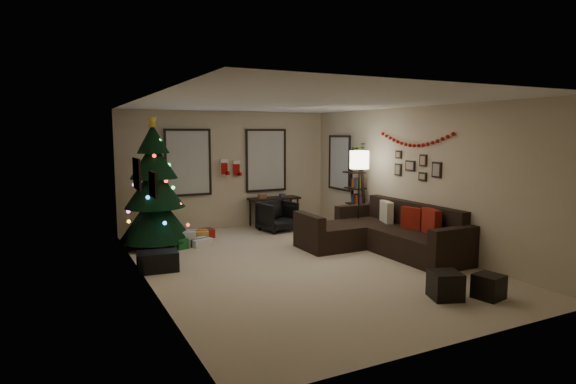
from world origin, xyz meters
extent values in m
plane|color=beige|center=(0.00, 0.00, 0.00)|extent=(7.00, 7.00, 0.00)
plane|color=white|center=(0.00, 0.00, 2.70)|extent=(7.00, 7.00, 0.00)
plane|color=beige|center=(0.00, 3.50, 1.35)|extent=(5.00, 0.00, 5.00)
plane|color=beige|center=(0.00, -3.50, 1.35)|extent=(5.00, 0.00, 5.00)
plane|color=beige|center=(-2.50, 0.00, 1.35)|extent=(0.00, 7.00, 7.00)
plane|color=beige|center=(2.50, 0.00, 1.35)|extent=(0.00, 7.00, 7.00)
cube|color=#728CB2|center=(-0.95, 3.47, 1.55)|extent=(0.94, 0.02, 1.35)
cube|color=beige|center=(-0.95, 3.47, 1.55)|extent=(0.94, 0.03, 1.35)
cube|color=#728CB2|center=(0.95, 3.47, 1.55)|extent=(0.94, 0.02, 1.35)
cube|color=beige|center=(0.95, 3.47, 1.55)|extent=(0.94, 0.03, 1.35)
cube|color=#728CB2|center=(2.47, 2.55, 1.50)|extent=(0.05, 0.27, 1.17)
cube|color=beige|center=(2.47, 2.55, 1.50)|extent=(0.05, 0.45, 1.17)
cylinder|color=black|center=(-1.91, 2.36, 0.15)|extent=(0.10, 0.10, 0.31)
cone|color=black|center=(-1.91, 2.36, 0.61)|extent=(1.39, 1.39, 0.97)
cone|color=black|center=(-1.91, 2.36, 1.18)|extent=(1.15, 1.15, 0.82)
cone|color=black|center=(-1.91, 2.36, 1.69)|extent=(0.90, 0.90, 0.72)
cone|color=black|center=(-1.91, 2.36, 2.10)|extent=(0.61, 0.61, 0.56)
cylinder|color=maroon|center=(-1.91, 2.36, 0.02)|extent=(1.13, 1.13, 0.04)
cube|color=gold|center=(-1.05, 2.35, 0.11)|extent=(0.35, 0.28, 0.22)
cube|color=silver|center=(-1.35, 2.05, 0.15)|extent=(0.28, 0.25, 0.30)
cube|color=maroon|center=(-0.80, 2.65, 0.09)|extent=(0.25, 0.30, 0.18)
cube|color=navy|center=(-1.95, 2.10, 0.12)|extent=(0.30, 0.22, 0.25)
cube|color=#14591E|center=(-1.55, 1.90, 0.10)|extent=(0.22, 0.22, 0.20)
cube|color=gold|center=(-2.05, 2.55, 0.14)|extent=(0.26, 0.26, 0.28)
cube|color=silver|center=(-1.15, 1.95, 0.07)|extent=(0.40, 0.30, 0.15)
cube|color=maroon|center=(-1.49, 2.11, 0.12)|extent=(0.36, 0.29, 0.24)
cube|color=navy|center=(-1.95, 2.74, 0.14)|extent=(0.35, 0.31, 0.29)
cube|color=black|center=(2.03, -0.13, 0.22)|extent=(0.95, 2.53, 0.44)
cube|color=black|center=(2.40, -0.13, 0.67)|extent=(0.20, 2.53, 0.46)
cube|color=black|center=(2.03, -1.50, 0.35)|extent=(0.95, 0.20, 0.70)
cube|color=black|center=(2.03, 1.23, 0.35)|extent=(0.95, 0.20, 0.70)
cube|color=black|center=(1.11, 0.66, 0.22)|extent=(0.90, 0.95, 0.44)
cube|color=black|center=(0.57, 0.66, 0.35)|extent=(0.18, 0.95, 0.70)
cube|color=maroon|center=(2.21, -0.80, 0.64)|extent=(0.27, 0.51, 0.49)
cube|color=maroon|center=(2.21, -0.30, 0.64)|extent=(0.23, 0.42, 0.41)
cube|color=beige|center=(2.21, 0.44, 0.63)|extent=(0.28, 0.48, 0.46)
cube|color=black|center=(0.93, -2.43, 0.18)|extent=(0.50, 0.50, 0.37)
cube|color=black|center=(1.46, -2.68, 0.16)|extent=(0.40, 0.40, 0.33)
cube|color=black|center=(1.05, 3.22, 0.65)|extent=(1.24, 0.44, 0.04)
cylinder|color=black|center=(0.50, 3.04, 0.31)|extent=(0.04, 0.04, 0.62)
cylinder|color=black|center=(0.50, 3.40, 0.31)|extent=(0.04, 0.04, 0.62)
cylinder|color=black|center=(1.59, 3.04, 0.31)|extent=(0.04, 0.04, 0.62)
cylinder|color=black|center=(1.59, 3.40, 0.31)|extent=(0.04, 0.04, 0.62)
imported|color=black|center=(0.82, 2.57, 0.34)|extent=(0.76, 0.72, 0.68)
cube|color=black|center=(2.32, 1.37, 0.79)|extent=(0.05, 0.05, 1.57)
cube|color=black|center=(2.32, 1.79, 0.79)|extent=(0.05, 0.05, 1.57)
cube|color=black|center=(2.29, 1.58, 0.31)|extent=(0.30, 0.44, 0.03)
cube|color=black|center=(2.29, 1.58, 0.65)|extent=(0.30, 0.44, 0.03)
cube|color=black|center=(2.29, 1.58, 1.00)|extent=(0.30, 0.44, 0.03)
cube|color=black|center=(2.29, 1.58, 1.35)|extent=(0.30, 0.44, 0.03)
imported|color=#4C4C4C|center=(2.30, 1.62, 1.84)|extent=(0.63, 0.59, 0.56)
cylinder|color=black|center=(1.95, 1.03, 0.02)|extent=(0.32, 0.32, 0.03)
cylinder|color=black|center=(1.95, 1.03, 0.81)|extent=(0.03, 0.03, 1.55)
cylinder|color=white|center=(1.95, 1.03, 1.66)|extent=(0.39, 0.39, 0.37)
cube|color=black|center=(-2.48, 0.82, 1.56)|extent=(0.04, 0.60, 0.50)
cube|color=tan|center=(-2.48, 0.82, 1.56)|extent=(0.01, 0.54, 0.45)
cube|color=black|center=(-2.48, -0.45, 1.52)|extent=(0.04, 0.45, 0.35)
cube|color=beige|center=(-2.48, -0.45, 1.52)|extent=(0.01, 0.41, 0.31)
cube|color=black|center=(2.48, -0.60, 1.55)|extent=(0.03, 0.22, 0.28)
cube|color=black|center=(2.48, -0.25, 1.70)|extent=(0.03, 0.18, 0.22)
cube|color=black|center=(2.48, -0.25, 1.40)|extent=(0.03, 0.20, 0.16)
cube|color=black|center=(2.48, 0.10, 1.58)|extent=(0.03, 0.26, 0.20)
cube|color=black|center=(2.48, 0.45, 1.48)|extent=(0.03, 0.18, 0.24)
cube|color=black|center=(2.48, 0.45, 1.78)|extent=(0.03, 0.16, 0.16)
cube|color=#990F0C|center=(-0.15, 3.32, 1.42)|extent=(0.14, 0.04, 0.30)
cube|color=white|center=(-0.15, 3.32, 1.57)|extent=(0.16, 0.05, 0.08)
cube|color=#990F0C|center=(-0.08, 3.32, 1.29)|extent=(0.10, 0.04, 0.08)
cube|color=#990F0C|center=(0.18, 3.42, 1.38)|extent=(0.14, 0.04, 0.30)
cube|color=white|center=(0.18, 3.42, 1.53)|extent=(0.16, 0.05, 0.08)
cube|color=#990F0C|center=(0.25, 3.42, 1.25)|extent=(0.10, 0.04, 0.08)
cube|color=black|center=(-2.24, 0.61, 0.16)|extent=(0.67, 0.48, 0.31)
camera|label=1|loc=(-3.71, -6.95, 2.21)|focal=29.56mm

